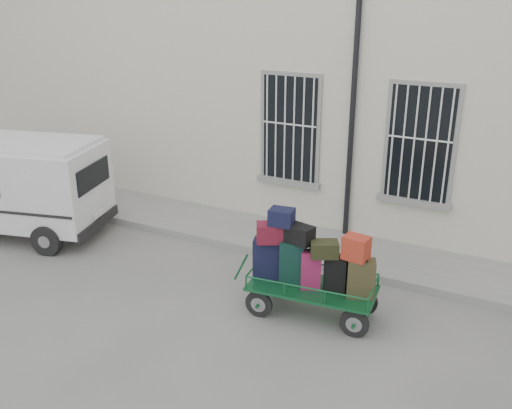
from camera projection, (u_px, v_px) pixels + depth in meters
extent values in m
plane|color=slate|center=(240.00, 290.00, 10.15)|extent=(80.00, 80.00, 0.00)
cube|color=beige|center=(349.00, 78.00, 13.64)|extent=(24.00, 5.00, 6.00)
cylinder|color=black|center=(353.00, 109.00, 11.17)|extent=(0.11, 0.11, 5.60)
cube|color=black|center=(290.00, 129.00, 11.99)|extent=(1.20, 0.08, 2.20)
cube|color=gray|center=(289.00, 181.00, 12.39)|extent=(1.45, 0.22, 0.12)
cube|color=black|center=(420.00, 144.00, 10.84)|extent=(1.20, 0.08, 2.20)
cube|color=gray|center=(414.00, 201.00, 11.24)|extent=(1.45, 0.22, 0.12)
cube|color=gray|center=(290.00, 240.00, 11.95)|extent=(24.00, 1.70, 0.15)
cylinder|color=black|center=(259.00, 304.00, 9.26)|extent=(0.47, 0.10, 0.46)
cylinder|color=gray|center=(259.00, 304.00, 9.26)|extent=(0.26, 0.11, 0.25)
cylinder|color=black|center=(274.00, 284.00, 9.87)|extent=(0.47, 0.10, 0.46)
cylinder|color=gray|center=(274.00, 284.00, 9.87)|extent=(0.26, 0.11, 0.25)
cylinder|color=black|center=(354.00, 324.00, 8.72)|extent=(0.47, 0.10, 0.46)
cylinder|color=gray|center=(354.00, 324.00, 8.72)|extent=(0.26, 0.11, 0.25)
cylinder|color=black|center=(364.00, 302.00, 9.33)|extent=(0.47, 0.10, 0.46)
cylinder|color=gray|center=(364.00, 302.00, 9.33)|extent=(0.26, 0.11, 0.25)
cube|color=#13562C|center=(312.00, 288.00, 9.20)|extent=(2.11, 1.11, 0.05)
cylinder|color=#13562C|center=(241.00, 267.00, 9.58)|extent=(0.27, 0.06, 0.52)
cube|color=black|center=(267.00, 258.00, 9.39)|extent=(0.51, 0.39, 0.68)
cube|color=black|center=(268.00, 239.00, 9.26)|extent=(0.19, 0.15, 0.03)
cube|color=black|center=(293.00, 263.00, 9.17)|extent=(0.43, 0.32, 0.74)
cube|color=black|center=(293.00, 241.00, 9.03)|extent=(0.17, 0.14, 0.03)
cube|color=maroon|center=(311.00, 270.00, 9.04)|extent=(0.37, 0.30, 0.64)
cube|color=black|center=(312.00, 251.00, 8.92)|extent=(0.13, 0.11, 0.03)
cube|color=black|center=(336.00, 273.00, 9.01)|extent=(0.38, 0.27, 0.59)
cube|color=black|center=(337.00, 255.00, 8.90)|extent=(0.15, 0.13, 0.03)
cube|color=#34301A|center=(361.00, 278.00, 8.80)|extent=(0.48, 0.39, 0.62)
cube|color=black|center=(362.00, 260.00, 8.68)|extent=(0.18, 0.15, 0.03)
cube|color=maroon|center=(271.00, 233.00, 9.14)|extent=(0.54, 0.48, 0.31)
cube|color=black|center=(298.00, 234.00, 8.97)|extent=(0.55, 0.39, 0.29)
cube|color=black|center=(324.00, 249.00, 8.85)|extent=(0.52, 0.45, 0.25)
cube|color=maroon|center=(356.00, 248.00, 8.67)|extent=(0.42, 0.34, 0.37)
cube|color=black|center=(282.00, 217.00, 8.99)|extent=(0.41, 0.33, 0.27)
cube|color=silver|center=(7.00, 181.00, 12.13)|extent=(4.34, 2.68, 1.65)
cube|color=silver|center=(1.00, 142.00, 11.82)|extent=(4.13, 2.51, 0.09)
cube|color=black|center=(93.00, 176.00, 11.61)|extent=(0.35, 1.26, 0.51)
cube|color=black|center=(98.00, 223.00, 11.99)|extent=(0.51, 1.67, 0.20)
cube|color=white|center=(99.00, 214.00, 11.91)|extent=(0.12, 0.38, 0.11)
cylinder|color=black|center=(47.00, 240.00, 11.39)|extent=(0.65, 0.35, 0.62)
cylinder|color=black|center=(88.00, 210.00, 12.93)|extent=(0.65, 0.35, 0.62)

